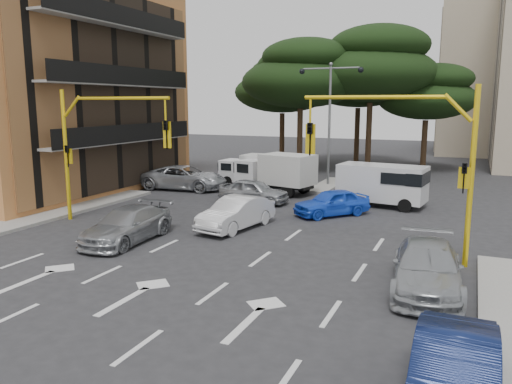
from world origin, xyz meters
TOP-DOWN VIEW (x-y plane):
  - ground at (0.00, 0.00)m, footprint 120.00×120.00m
  - median_strip at (0.00, 16.00)m, footprint 1.40×6.00m
  - apartment_orange at (-17.95, 8.00)m, footprint 15.19×16.15m
  - pine_left_near at (-3.94, 21.96)m, footprint 9.15×9.15m
  - pine_center at (1.06, 23.96)m, footprint 9.98×9.98m
  - pine_left_far at (-6.94, 25.96)m, footprint 8.32×8.32m
  - pine_right at (5.06, 25.96)m, footprint 7.49×7.49m
  - pine_back at (-0.94, 28.96)m, footprint 9.15×9.15m
  - signal_mast_right at (6.80, 1.99)m, footprint 5.79×0.37m
  - signal_mast_left at (-6.80, 1.99)m, footprint 5.79×0.37m
  - street_lamp_center at (0.00, 16.00)m, footprint 4.16×0.36m
  - car_white_hatch at (-0.65, 3.54)m, footprint 2.16×4.37m
  - car_blue_compact at (2.48, 7.71)m, footprint 3.64×3.84m
  - car_silver_wagon at (-3.72, 0.01)m, footprint 2.05×4.66m
  - car_silver_cross_a at (-8.00, 11.24)m, footprint 5.62×3.02m
  - car_silver_cross_b at (-2.23, 9.00)m, footprint 3.90×1.64m
  - car_navy_parked at (8.56, -6.66)m, footprint 1.44×4.12m
  - car_silver_parked at (7.60, -0.75)m, footprint 2.38×4.90m
  - van_white at (4.30, 11.00)m, footprint 4.67×2.54m
  - box_truck_a at (-4.50, 14.00)m, footprint 4.38×2.02m
  - box_truck_b at (-2.26, 12.29)m, footprint 5.25×3.10m

SIDE VIEW (x-z plane):
  - ground at x=0.00m, z-range 0.00..0.00m
  - median_strip at x=0.00m, z-range 0.00..0.15m
  - car_blue_compact at x=2.48m, z-range 0.00..1.29m
  - car_silver_cross_b at x=-2.23m, z-range 0.00..1.32m
  - car_silver_wagon at x=-3.72m, z-range 0.00..1.33m
  - car_navy_parked at x=8.56m, z-range 0.00..1.36m
  - car_silver_parked at x=7.60m, z-range 0.00..1.37m
  - car_white_hatch at x=-0.65m, z-range 0.00..1.38m
  - car_silver_cross_a at x=-8.00m, z-range 0.00..1.50m
  - box_truck_a at x=-4.50m, z-range 0.00..2.11m
  - van_white at x=4.30m, z-range 0.00..2.23m
  - box_truck_b at x=-2.26m, z-range 0.00..2.42m
  - signal_mast_right at x=6.80m, z-range 0.88..6.88m
  - signal_mast_left at x=-6.80m, z-range 0.88..6.88m
  - street_lamp_center at x=0.00m, z-range 1.54..9.31m
  - pine_right at x=5.06m, z-range 2.03..10.40m
  - apartment_orange at x=-17.95m, z-range 0.00..13.70m
  - pine_left_far at x=-6.94m, z-range 2.26..11.56m
  - pine_left_near at x=-3.94m, z-range 2.49..12.72m
  - pine_back at x=-0.94m, z-range 2.49..12.72m
  - pine_center at x=1.06m, z-range 2.72..13.88m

